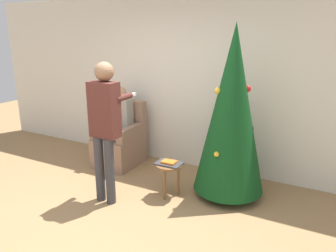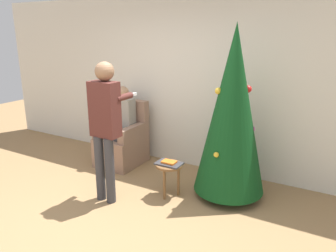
% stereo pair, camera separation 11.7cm
% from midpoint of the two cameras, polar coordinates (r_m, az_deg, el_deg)
% --- Properties ---
extents(ground_plane, '(14.00, 14.00, 0.00)m').
position_cam_midpoint_polar(ground_plane, '(3.97, -13.22, -17.11)').
color(ground_plane, '#99754C').
extents(wall_back, '(8.00, 0.06, 2.70)m').
position_cam_midpoint_polar(wall_back, '(5.25, 2.01, 7.43)').
color(wall_back, silver).
rests_on(wall_back, ground_plane).
extents(christmas_tree, '(0.93, 0.93, 2.26)m').
position_cam_midpoint_polar(christmas_tree, '(4.23, 10.28, 2.68)').
color(christmas_tree, brown).
rests_on(christmas_tree, ground_plane).
extents(armchair, '(0.64, 0.75, 1.04)m').
position_cam_midpoint_polar(armchair, '(5.52, -8.87, -2.90)').
color(armchair, '#93705B').
rests_on(armchair, ground_plane).
extents(person_seated, '(0.36, 0.46, 1.30)m').
position_cam_midpoint_polar(person_seated, '(5.39, -9.23, 0.62)').
color(person_seated, '#38383D').
rests_on(person_seated, ground_plane).
extents(person_standing, '(0.39, 0.57, 1.80)m').
position_cam_midpoint_polar(person_standing, '(4.14, -11.73, 0.90)').
color(person_standing, '#38383D').
rests_on(person_standing, ground_plane).
extents(side_stool, '(0.36, 0.36, 0.45)m').
position_cam_midpoint_polar(side_stool, '(4.40, -0.60, -7.65)').
color(side_stool, brown).
rests_on(side_stool, ground_plane).
extents(laptop, '(0.34, 0.23, 0.02)m').
position_cam_midpoint_polar(laptop, '(4.36, -0.61, -6.55)').
color(laptop, '#38383D').
rests_on(laptop, side_stool).
extents(book, '(0.18, 0.13, 0.02)m').
position_cam_midpoint_polar(book, '(4.35, -0.61, -6.28)').
color(book, orange).
rests_on(book, laptop).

